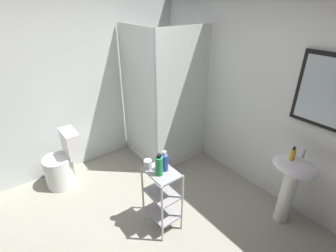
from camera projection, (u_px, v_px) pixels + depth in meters
ground_plane at (138, 248)px, 2.58m from camera, size 4.20×4.20×0.02m
wall_back at (265, 95)px, 2.99m from camera, size 4.20×0.14×2.50m
wall_left at (60, 86)px, 3.31m from camera, size 0.10×4.20×2.50m
shower_stall at (163, 129)px, 3.89m from camera, size 0.92×0.92×2.00m
pedestal_sink at (291, 179)px, 2.65m from camera, size 0.46×0.37×0.81m
sink_faucet at (303, 153)px, 2.58m from camera, size 0.03×0.03×0.10m
toilet at (62, 164)px, 3.34m from camera, size 0.37×0.49×0.76m
storage_cart at (162, 195)px, 2.65m from camera, size 0.38×0.28×0.74m
hand_soap_bottle at (293, 154)px, 2.55m from camera, size 0.05×0.05×0.15m
shampoo_bottle_blue at (165, 162)px, 2.49m from camera, size 0.07×0.07×0.22m
body_wash_bottle_green at (159, 166)px, 2.42m from camera, size 0.07×0.07×0.24m
rinse_cup at (148, 164)px, 2.53m from camera, size 0.08×0.08×0.10m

